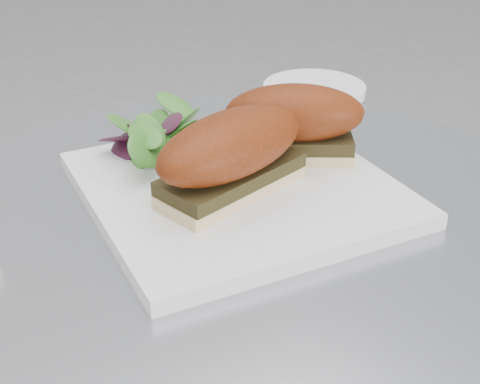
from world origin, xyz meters
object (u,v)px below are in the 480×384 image
object	(u,v)px
saucer	(314,89)
sandwich_right	(294,121)
plate	(238,188)
sandwich_left	(232,153)

from	to	relation	value
saucer	sandwich_right	bearing A→B (deg)	-135.45
plate	sandwich_right	size ratio (longest dim) A/B	1.85
sandwich_left	sandwich_right	size ratio (longest dim) A/B	1.19
plate	saucer	world-z (taller)	plate
plate	saucer	bearing A→B (deg)	35.73
sandwich_left	saucer	size ratio (longest dim) A/B	1.30
plate	saucer	distance (m)	0.31
sandwich_right	saucer	distance (m)	0.25
plate	sandwich_right	xyz separation A→B (m)	(0.08, 0.01, 0.05)
plate	sandwich_left	distance (m)	0.06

